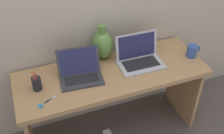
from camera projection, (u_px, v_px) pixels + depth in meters
name	position (u px, v px, depth m)	size (l,w,h in m)	color
ground_plane	(112.00, 130.00, 2.60)	(6.00, 6.00, 0.00)	#564C47
desk	(112.00, 86.00, 2.26)	(1.52, 0.55, 0.71)	#AD7F51
laptop_left	(80.00, 70.00, 2.09)	(0.34, 0.26, 0.22)	#333338
laptop_right	(139.00, 56.00, 2.23)	(0.37, 0.25, 0.24)	#B2B2B7
green_vase	(103.00, 45.00, 2.25)	(0.18, 0.18, 0.31)	#5B843D
coffee_mug	(192.00, 51.00, 2.31)	(0.13, 0.08, 0.10)	#335199
pen_cup	(37.00, 83.00, 1.97)	(0.07, 0.07, 0.17)	black
scissors	(44.00, 104.00, 1.89)	(0.14, 0.10, 0.01)	#B7B7BC
power_brick	(107.00, 133.00, 2.55)	(0.07, 0.07, 0.03)	white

